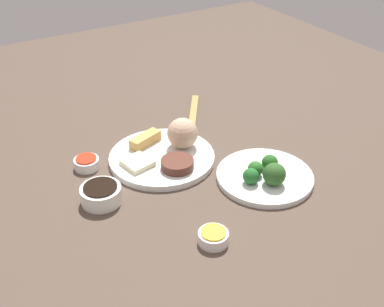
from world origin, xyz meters
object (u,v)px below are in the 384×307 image
(broccoli_plate, at_px, (265,177))
(sauce_ramekin_hot_mustard, at_px, (213,238))
(main_plate, at_px, (161,158))
(chopsticks_pair, at_px, (193,113))
(soy_sauce_bowl, at_px, (101,195))
(sauce_ramekin_sweet_and_sour, at_px, (87,163))

(broccoli_plate, xyz_separation_m, sauce_ramekin_hot_mustard, (0.23, 0.12, 0.01))
(main_plate, distance_m, chopsticks_pair, 0.27)
(soy_sauce_bowl, relative_size, chopsticks_pair, 0.42)
(sauce_ramekin_hot_mustard, relative_size, sauce_ramekin_sweet_and_sour, 1.00)
(broccoli_plate, bearing_deg, main_plate, -48.49)
(main_plate, bearing_deg, broccoli_plate, 131.51)
(broccoli_plate, distance_m, chopsticks_pair, 0.38)
(main_plate, bearing_deg, soy_sauce_bowl, 21.92)
(main_plate, distance_m, broccoli_plate, 0.27)
(main_plate, xyz_separation_m, sauce_ramekin_hot_mustard, (0.05, 0.32, 0.00))
(main_plate, height_order, chopsticks_pair, main_plate)
(chopsticks_pair, bearing_deg, sauce_ramekin_hot_mustard, 62.93)
(chopsticks_pair, bearing_deg, sauce_ramekin_sweet_and_sour, 15.58)
(sauce_ramekin_hot_mustard, xyz_separation_m, chopsticks_pair, (-0.25, -0.50, -0.01))
(broccoli_plate, xyz_separation_m, sauce_ramekin_sweet_and_sour, (0.35, -0.27, 0.01))
(sauce_ramekin_sweet_and_sour, bearing_deg, main_plate, 158.68)
(sauce_ramekin_hot_mustard, height_order, chopsticks_pair, sauce_ramekin_hot_mustard)
(soy_sauce_bowl, bearing_deg, broccoli_plate, 161.73)
(broccoli_plate, xyz_separation_m, soy_sauce_bowl, (0.37, -0.12, 0.01))
(soy_sauce_bowl, xyz_separation_m, chopsticks_pair, (-0.40, -0.25, -0.02))
(broccoli_plate, xyz_separation_m, chopsticks_pair, (-0.02, -0.38, -0.00))
(main_plate, relative_size, chopsticks_pair, 1.23)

